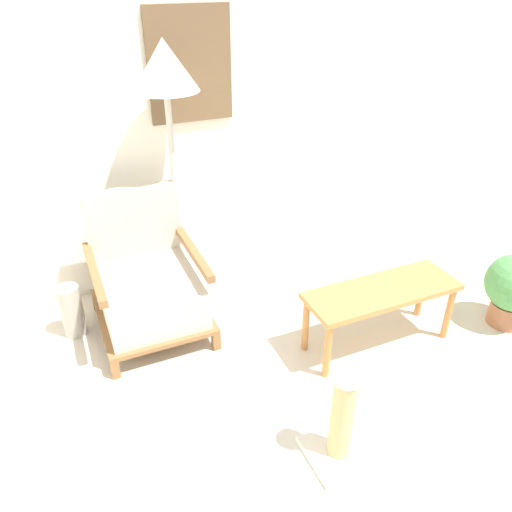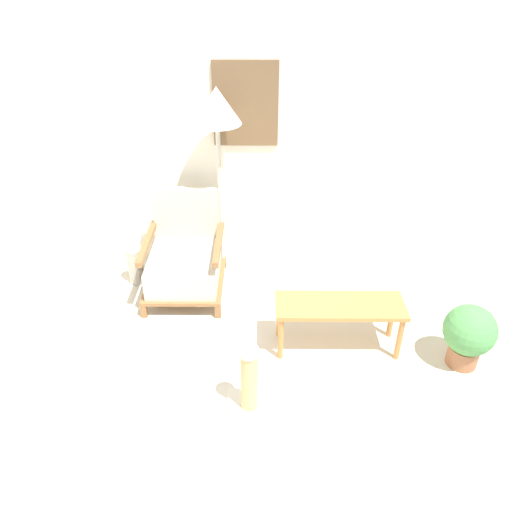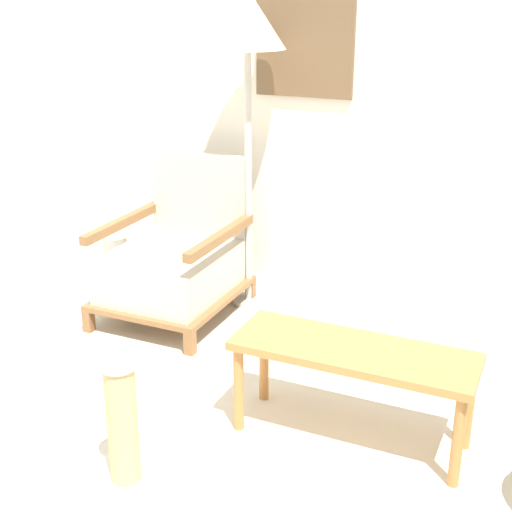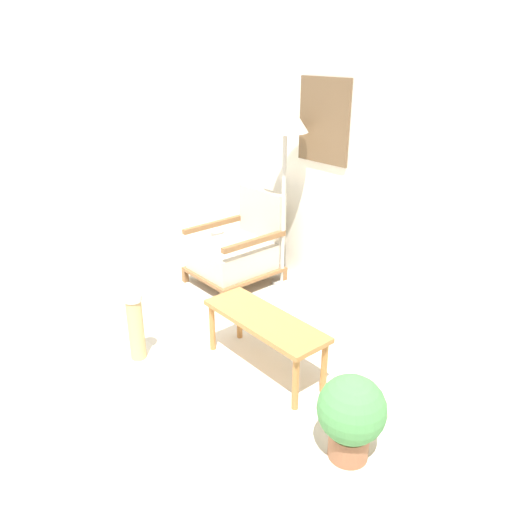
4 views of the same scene
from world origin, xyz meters
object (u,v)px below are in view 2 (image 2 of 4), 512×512
(vase, at_px, (136,266))
(scratching_post, at_px, (249,387))
(armchair, at_px, (185,259))
(coffee_table, at_px, (340,310))
(floor_lamp, at_px, (217,114))
(potted_plant, at_px, (469,333))

(vase, relative_size, scratching_post, 0.66)
(armchair, relative_size, coffee_table, 0.90)
(coffee_table, bearing_deg, scratching_post, -136.55)
(armchair, height_order, floor_lamp, floor_lamp)
(armchair, relative_size, potted_plant, 1.69)
(floor_lamp, xyz_separation_m, vase, (-0.80, -0.19, -1.36))
(scratching_post, bearing_deg, vase, 125.69)
(scratching_post, bearing_deg, potted_plant, 15.87)
(floor_lamp, bearing_deg, scratching_post, -80.39)
(armchair, distance_m, vase, 0.52)
(coffee_table, relative_size, vase, 2.71)
(floor_lamp, distance_m, coffee_table, 1.86)
(floor_lamp, relative_size, scratching_post, 3.24)
(scratching_post, bearing_deg, coffee_table, 43.45)
(potted_plant, bearing_deg, floor_lamp, 146.46)
(scratching_post, bearing_deg, floor_lamp, 99.61)
(armchair, xyz_separation_m, floor_lamp, (0.31, 0.30, 1.22))
(floor_lamp, relative_size, coffee_table, 1.80)
(vase, bearing_deg, potted_plant, -21.50)
(coffee_table, bearing_deg, armchair, 148.94)
(armchair, distance_m, scratching_post, 1.53)
(coffee_table, bearing_deg, vase, 153.53)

